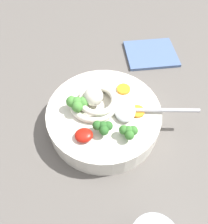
% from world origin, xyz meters
% --- Properties ---
extents(table_slab, '(1.23, 1.23, 0.03)m').
position_xyz_m(table_slab, '(0.00, 0.00, 0.01)').
color(table_slab, '#5B5651').
rests_on(table_slab, ground).
extents(soup_bowl, '(0.24, 0.24, 0.05)m').
position_xyz_m(soup_bowl, '(0.02, -0.00, 0.05)').
color(soup_bowl, silver).
rests_on(soup_bowl, table_slab).
extents(noodle_pile, '(0.11, 0.11, 0.05)m').
position_xyz_m(noodle_pile, '(0.00, 0.02, 0.09)').
color(noodle_pile, silver).
rests_on(noodle_pile, soup_bowl).
extents(soup_spoon, '(0.18, 0.07, 0.02)m').
position_xyz_m(soup_spoon, '(0.07, -0.01, 0.09)').
color(soup_spoon, '#B7B7BC').
rests_on(soup_spoon, soup_bowl).
extents(chili_sauce_dollop, '(0.03, 0.03, 0.02)m').
position_xyz_m(chili_sauce_dollop, '(-0.03, -0.06, 0.09)').
color(chili_sauce_dollop, '#B2190F').
rests_on(chili_sauce_dollop, soup_bowl).
extents(broccoli_floret_center, '(0.03, 0.03, 0.03)m').
position_xyz_m(broccoli_floret_center, '(0.06, -0.07, 0.10)').
color(broccoli_floret_center, '#7A9E60').
rests_on(broccoli_floret_center, soup_bowl).
extents(broccoli_floret_left, '(0.04, 0.03, 0.03)m').
position_xyz_m(broccoli_floret_left, '(0.01, -0.05, 0.10)').
color(broccoli_floret_left, '#7A9E60').
rests_on(broccoli_floret_left, soup_bowl).
extents(broccoli_floret_beside_chili, '(0.04, 0.04, 0.04)m').
position_xyz_m(broccoli_floret_beside_chili, '(-0.03, 0.01, 0.10)').
color(broccoli_floret_beside_chili, '#7A9E60').
rests_on(broccoli_floret_beside_chili, soup_bowl).
extents(carrot_slice_front, '(0.03, 0.03, 0.01)m').
position_xyz_m(carrot_slice_front, '(0.08, -0.01, 0.08)').
color(carrot_slice_front, orange).
rests_on(carrot_slice_front, soup_bowl).
extents(carrot_slice_right, '(0.03, 0.03, 0.01)m').
position_xyz_m(carrot_slice_right, '(0.07, 0.05, 0.08)').
color(carrot_slice_right, orange).
rests_on(carrot_slice_right, soup_bowl).
extents(folded_napkin, '(0.14, 0.12, 0.01)m').
position_xyz_m(folded_napkin, '(0.18, 0.21, 0.03)').
color(folded_napkin, '#4C6693').
rests_on(folded_napkin, table_slab).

